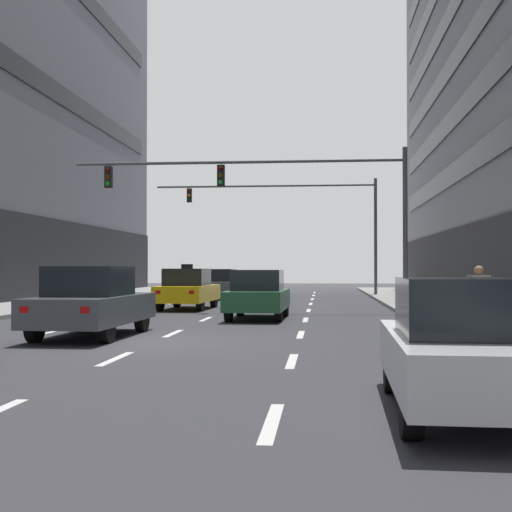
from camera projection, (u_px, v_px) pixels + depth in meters
name	position (u px, v px, depth m)	size (l,w,h in m)	color
ground_plane	(154.00, 342.00, 15.85)	(120.00, 120.00, 0.00)	#38383D
lane_stripe_l1_s4	(50.00, 332.00, 18.16)	(0.16, 2.00, 0.01)	silver
lane_stripe_l1_s5	(109.00, 318.00, 23.13)	(0.16, 2.00, 0.01)	silver
lane_stripe_l1_s6	(147.00, 309.00, 28.11)	(0.16, 2.00, 0.01)	silver
lane_stripe_l1_s7	(173.00, 303.00, 33.09)	(0.16, 2.00, 0.01)	silver
lane_stripe_l1_s8	(193.00, 299.00, 38.06)	(0.16, 2.00, 0.01)	silver
lane_stripe_l1_s9	(208.00, 295.00, 43.04)	(0.16, 2.00, 0.01)	silver
lane_stripe_l1_s10	(220.00, 292.00, 48.02)	(0.16, 2.00, 0.01)	silver
lane_stripe_l2_s3	(115.00, 359.00, 12.87)	(0.16, 2.00, 0.01)	silver
lane_stripe_l2_s4	(173.00, 333.00, 17.85)	(0.16, 2.00, 0.01)	silver
lane_stripe_l2_s5	(206.00, 319.00, 22.82)	(0.16, 2.00, 0.01)	silver
lane_stripe_l2_s6	(227.00, 310.00, 27.80)	(0.16, 2.00, 0.01)	silver
lane_stripe_l2_s7	(241.00, 304.00, 32.77)	(0.16, 2.00, 0.01)	silver
lane_stripe_l2_s8	(252.00, 299.00, 37.75)	(0.16, 2.00, 0.01)	silver
lane_stripe_l2_s9	(260.00, 295.00, 42.73)	(0.16, 2.00, 0.01)	silver
lane_stripe_l2_s10	(267.00, 292.00, 47.70)	(0.16, 2.00, 0.01)	silver
lane_stripe_l3_s2	(272.00, 422.00, 7.58)	(0.16, 2.00, 0.01)	silver
lane_stripe_l3_s3	(292.00, 361.00, 12.56)	(0.16, 2.00, 0.01)	silver
lane_stripe_l3_s4	(301.00, 335.00, 17.53)	(0.16, 2.00, 0.01)	silver
lane_stripe_l3_s5	(306.00, 320.00, 22.51)	(0.16, 2.00, 0.01)	silver
lane_stripe_l3_s6	(309.00, 310.00, 27.49)	(0.16, 2.00, 0.01)	silver
lane_stripe_l3_s7	(311.00, 304.00, 32.46)	(0.16, 2.00, 0.01)	silver
lane_stripe_l3_s8	(312.00, 299.00, 37.44)	(0.16, 2.00, 0.01)	silver
lane_stripe_l3_s9	(314.00, 295.00, 42.42)	(0.16, 2.00, 0.01)	silver
lane_stripe_l3_s10	(314.00, 292.00, 47.39)	(0.16, 2.00, 0.01)	silver
car_driving_0	(220.00, 284.00, 37.83)	(1.92, 4.37, 1.62)	black
car_driving_1	(92.00, 302.00, 16.94)	(2.03, 4.64, 1.72)	black
taxi_driving_2	(188.00, 289.00, 28.29)	(2.01, 4.48, 1.83)	black
car_driving_3	(258.00, 295.00, 22.92)	(1.90, 4.36, 1.62)	black
car_parked_0	(468.00, 347.00, 7.99)	(1.86, 4.23, 1.57)	black
traffic_signal_0	(279.00, 190.00, 26.75)	(12.87, 0.35, 6.12)	#4C4C51
traffic_signal_1	(304.00, 210.00, 41.39)	(13.17, 0.35, 6.82)	#4C4C51
pedestrian_0	(479.00, 296.00, 15.64)	(0.53, 0.23, 1.59)	black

